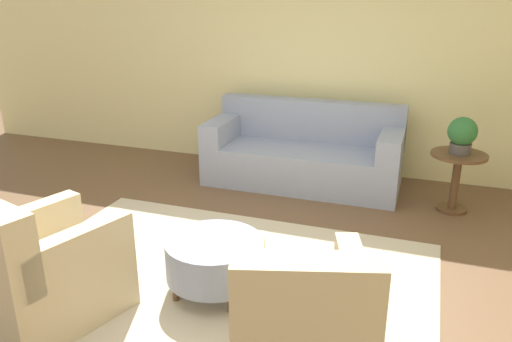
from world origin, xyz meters
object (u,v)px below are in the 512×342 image
ottoman_table (215,258)px  armchair_right (301,329)px  potted_plant_on_side_table (462,134)px  couch (304,155)px  side_table (457,172)px  armchair_left (42,273)px

ottoman_table → armchair_right: bearing=-40.0°
armchair_right → potted_plant_on_side_table: (0.85, 2.83, 0.44)m
couch → ottoman_table: 2.42m
ottoman_table → side_table: bearing=51.9°
armchair_left → armchair_right: bearing=0.0°
armchair_right → side_table: (0.85, 2.83, 0.05)m
side_table → ottoman_table: bearing=-128.1°
ottoman_table → potted_plant_on_side_table: (1.68, 2.14, 0.53)m
armchair_right → potted_plant_on_side_table: 2.99m
armchair_left → potted_plant_on_side_table: 3.87m
armchair_right → potted_plant_on_side_table: bearing=73.2°
armchair_right → side_table: armchair_right is taller
couch → ottoman_table: size_ratio=3.07×
armchair_left → potted_plant_on_side_table: size_ratio=2.84×
couch → armchair_left: (-0.97, -3.11, 0.03)m
armchair_right → side_table: bearing=73.2°
armchair_left → ottoman_table: bearing=37.0°
ottoman_table → side_table: 2.72m
side_table → potted_plant_on_side_table: size_ratio=1.67×
armchair_left → ottoman_table: 1.15m
side_table → armchair_left: bearing=-132.5°
armchair_left → couch: bearing=72.7°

